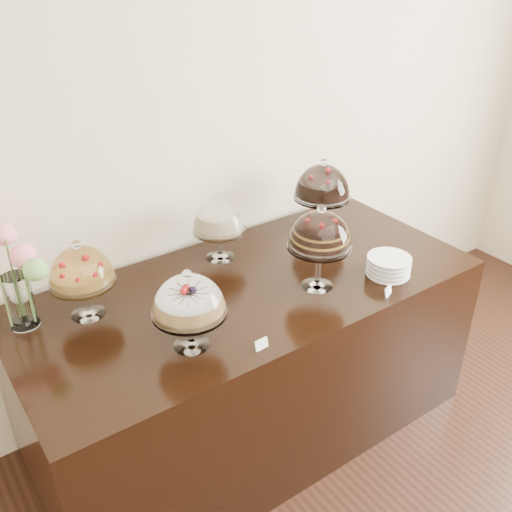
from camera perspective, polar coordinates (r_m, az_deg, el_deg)
wall_back at (r=2.97m, az=-3.22°, el=13.03°), size 5.00×0.04×3.00m
display_counter at (r=2.95m, az=-0.57°, el=-10.34°), size 2.20×1.00×0.90m
cake_stand_sugar_sponge at (r=2.20m, az=-6.75°, el=-4.34°), size 0.30×0.30×0.35m
cake_stand_choco_layer at (r=2.56m, az=6.44°, el=2.32°), size 0.30×0.30×0.42m
cake_stand_cheesecake at (r=2.82m, az=-3.73°, el=3.69°), size 0.27×0.27×0.34m
cake_stand_dark_choco at (r=3.08m, az=6.66°, el=7.09°), size 0.31×0.31×0.42m
cake_stand_fruit_tart at (r=2.48m, az=-17.13°, el=-1.28°), size 0.28×0.28×0.36m
flower_vase at (r=2.48m, az=-23.11°, el=-1.68°), size 0.27×0.30×0.44m
plate_stack at (r=2.81m, az=13.11°, el=-0.99°), size 0.20×0.20×0.09m
price_card_left at (r=2.28m, az=0.55°, el=-8.80°), size 0.06×0.02×0.04m
price_card_right at (r=2.67m, az=13.08°, el=-3.43°), size 0.06×0.04×0.04m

